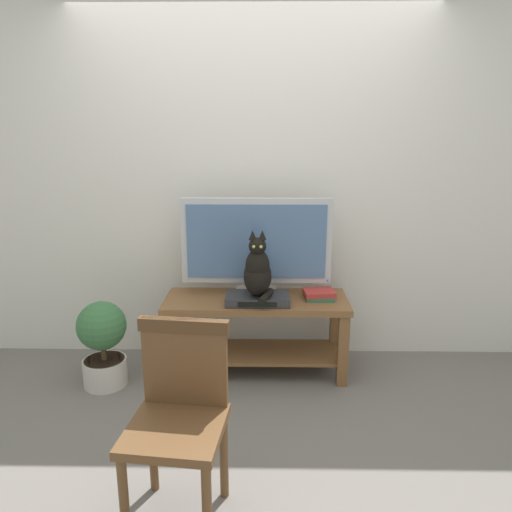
% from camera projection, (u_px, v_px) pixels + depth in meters
% --- Properties ---
extents(ground_plane, '(12.00, 12.00, 0.00)m').
position_uv_depth(ground_plane, '(250.00, 418.00, 2.87)').
color(ground_plane, slate).
extents(back_wall, '(7.00, 0.12, 2.80)m').
position_uv_depth(back_wall, '(253.00, 170.00, 3.48)').
color(back_wall, silver).
rests_on(back_wall, ground).
extents(tv_stand, '(1.26, 0.47, 0.55)m').
position_uv_depth(tv_stand, '(256.00, 321.00, 3.36)').
color(tv_stand, brown).
rests_on(tv_stand, ground).
extents(tv, '(1.04, 0.20, 0.68)m').
position_uv_depth(tv, '(256.00, 244.00, 3.32)').
color(tv, '#B7B7BC').
rests_on(tv, tv_stand).
extents(media_box, '(0.43, 0.23, 0.06)m').
position_uv_depth(media_box, '(258.00, 299.00, 3.22)').
color(media_box, '#2D2D30').
rests_on(media_box, tv_stand).
extents(cat, '(0.20, 0.35, 0.45)m').
position_uv_depth(cat, '(258.00, 271.00, 3.16)').
color(cat, black).
rests_on(cat, media_box).
extents(wooden_chair, '(0.44, 0.45, 0.88)m').
position_uv_depth(wooden_chair, '(180.00, 407.00, 2.07)').
color(wooden_chair, brown).
rests_on(wooden_chair, ground).
extents(book_stack, '(0.22, 0.19, 0.06)m').
position_uv_depth(book_stack, '(319.00, 294.00, 3.31)').
color(book_stack, '#38664C').
rests_on(book_stack, tv_stand).
extents(potted_plant, '(0.32, 0.32, 0.59)m').
position_uv_depth(potted_plant, '(103.00, 341.00, 3.19)').
color(potted_plant, beige).
rests_on(potted_plant, ground).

